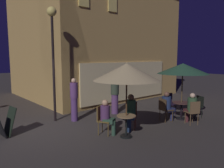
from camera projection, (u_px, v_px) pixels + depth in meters
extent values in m
plane|color=#3B3532|center=(45.00, 130.00, 7.77)|extent=(60.00, 60.00, 0.00)
cube|color=tan|center=(120.00, 37.00, 13.05)|extent=(8.91, 2.23, 7.53)
cube|color=tan|center=(47.00, 37.00, 12.99)|extent=(2.23, 7.75, 7.53)
cube|color=#F2D570|center=(112.00, 2.00, 11.00)|extent=(0.55, 0.06, 0.95)
cube|color=beige|center=(127.00, 81.00, 12.21)|extent=(6.24, 0.08, 2.10)
cylinder|color=black|center=(54.00, 69.00, 8.64)|extent=(0.10, 0.10, 4.22)
sphere|color=#FADD70|center=(52.00, 12.00, 8.36)|extent=(0.38, 0.38, 0.38)
cube|color=black|center=(10.00, 121.00, 7.22)|extent=(0.35, 0.58, 0.93)
cylinder|color=black|center=(181.00, 119.00, 9.13)|extent=(0.40, 0.40, 0.03)
cylinder|color=black|center=(181.00, 111.00, 9.09)|extent=(0.06, 0.06, 0.69)
cylinder|color=#4C2E2C|center=(181.00, 103.00, 9.05)|extent=(0.72, 0.72, 0.03)
cylinder|color=black|center=(126.00, 136.00, 7.12)|extent=(0.40, 0.40, 0.03)
cylinder|color=black|center=(126.00, 127.00, 7.08)|extent=(0.06, 0.06, 0.69)
cylinder|color=olive|center=(126.00, 116.00, 7.03)|extent=(0.62, 0.62, 0.03)
cylinder|color=black|center=(181.00, 118.00, 9.13)|extent=(0.36, 0.36, 0.06)
cylinder|color=brown|center=(182.00, 92.00, 8.99)|extent=(0.05, 0.05, 2.29)
cone|color=#254933|center=(183.00, 69.00, 8.87)|extent=(2.05, 2.05, 0.43)
cylinder|color=black|center=(126.00, 136.00, 7.12)|extent=(0.36, 0.36, 0.06)
cylinder|color=#51351D|center=(126.00, 102.00, 6.97)|extent=(0.05, 0.05, 2.36)
cone|color=tan|center=(127.00, 72.00, 6.85)|extent=(2.13, 2.13, 0.55)
cylinder|color=#4D3923|center=(167.00, 114.00, 9.00)|extent=(0.03, 0.03, 0.48)
cylinder|color=#4D3923|center=(172.00, 116.00, 8.69)|extent=(0.03, 0.03, 0.48)
cylinder|color=#4D3923|center=(160.00, 115.00, 8.85)|extent=(0.03, 0.03, 0.48)
cylinder|color=#4D3923|center=(165.00, 117.00, 8.54)|extent=(0.03, 0.03, 0.48)
cube|color=#4D3923|center=(166.00, 110.00, 8.74)|extent=(0.54, 0.54, 0.03)
cube|color=#4D3923|center=(162.00, 104.00, 8.62)|extent=(0.15, 0.43, 0.44)
cylinder|color=brown|center=(185.00, 118.00, 8.54)|extent=(0.03, 0.03, 0.46)
cylinder|color=brown|center=(193.00, 117.00, 8.63)|extent=(0.03, 0.03, 0.46)
cylinder|color=brown|center=(190.00, 120.00, 8.22)|extent=(0.03, 0.03, 0.46)
cylinder|color=brown|center=(198.00, 119.00, 8.31)|extent=(0.03, 0.03, 0.46)
cube|color=brown|center=(192.00, 112.00, 8.39)|extent=(0.56, 0.56, 0.04)
cube|color=brown|center=(195.00, 107.00, 8.18)|extent=(0.40, 0.21, 0.43)
cylinder|color=black|center=(195.00, 114.00, 9.11)|extent=(0.03, 0.03, 0.47)
cylinder|color=black|center=(190.00, 112.00, 9.44)|extent=(0.03, 0.03, 0.47)
cylinder|color=black|center=(202.00, 113.00, 9.22)|extent=(0.03, 0.03, 0.47)
cylinder|color=black|center=(196.00, 111.00, 9.55)|extent=(0.03, 0.03, 0.47)
cube|color=black|center=(196.00, 107.00, 9.30)|extent=(0.57, 0.57, 0.03)
cube|color=black|center=(200.00, 101.00, 9.33)|extent=(0.20, 0.42, 0.43)
cylinder|color=black|center=(176.00, 110.00, 9.72)|extent=(0.03, 0.03, 0.45)
cylinder|color=black|center=(169.00, 111.00, 9.61)|extent=(0.03, 0.03, 0.45)
cylinder|color=black|center=(171.00, 109.00, 10.03)|extent=(0.03, 0.03, 0.45)
cylinder|color=black|center=(165.00, 109.00, 9.92)|extent=(0.03, 0.03, 0.45)
cube|color=black|center=(170.00, 104.00, 9.79)|extent=(0.53, 0.53, 0.04)
cube|color=black|center=(168.00, 98.00, 9.93)|extent=(0.40, 0.18, 0.47)
cylinder|color=brown|center=(134.00, 125.00, 7.66)|extent=(0.03, 0.03, 0.47)
cylinder|color=brown|center=(125.00, 124.00, 7.74)|extent=(0.03, 0.03, 0.47)
cylinder|color=brown|center=(136.00, 122.00, 7.96)|extent=(0.03, 0.03, 0.47)
cylinder|color=brown|center=(127.00, 121.00, 8.04)|extent=(0.03, 0.03, 0.47)
cube|color=brown|center=(131.00, 116.00, 7.82)|extent=(0.54, 0.54, 0.04)
cube|color=brown|center=(132.00, 108.00, 7.95)|extent=(0.25, 0.34, 0.49)
cylinder|color=brown|center=(112.00, 127.00, 7.44)|extent=(0.03, 0.03, 0.45)
cylinder|color=brown|center=(108.00, 130.00, 7.12)|extent=(0.03, 0.03, 0.45)
cylinder|color=brown|center=(102.00, 126.00, 7.55)|extent=(0.03, 0.03, 0.45)
cylinder|color=brown|center=(98.00, 129.00, 7.23)|extent=(0.03, 0.03, 0.45)
cube|color=brown|center=(105.00, 121.00, 7.30)|extent=(0.59, 0.59, 0.04)
cube|color=brown|center=(100.00, 113.00, 7.34)|extent=(0.40, 0.25, 0.49)
cube|color=#262950|center=(169.00, 109.00, 8.80)|extent=(0.44, 0.44, 0.14)
cylinder|color=#262950|center=(172.00, 115.00, 8.90)|extent=(0.14, 0.14, 0.49)
cylinder|color=navy|center=(166.00, 103.00, 8.70)|extent=(0.36, 0.36, 0.53)
sphere|color=brown|center=(167.00, 94.00, 8.66)|extent=(0.21, 0.21, 0.21)
cube|color=#4F2226|center=(190.00, 111.00, 8.53)|extent=(0.47, 0.47, 0.14)
cylinder|color=#4F2226|center=(187.00, 116.00, 8.71)|extent=(0.14, 0.14, 0.49)
cylinder|color=#314C2F|center=(192.00, 105.00, 8.36)|extent=(0.35, 0.35, 0.55)
sphere|color=beige|center=(193.00, 96.00, 8.31)|extent=(0.19, 0.19, 0.19)
cube|color=#1D2F4E|center=(130.00, 117.00, 7.68)|extent=(0.50, 0.49, 0.14)
cylinder|color=#1D2F4E|center=(129.00, 125.00, 7.56)|extent=(0.14, 0.14, 0.49)
cylinder|color=#24432B|center=(131.00, 108.00, 7.78)|extent=(0.35, 0.35, 0.58)
sphere|color=brown|center=(131.00, 97.00, 7.73)|extent=(0.23, 0.23, 0.23)
cube|color=#2D4A38|center=(109.00, 121.00, 7.26)|extent=(0.46, 0.47, 0.14)
cylinder|color=#2D4A38|center=(114.00, 128.00, 7.23)|extent=(0.14, 0.14, 0.49)
cylinder|color=#56325E|center=(105.00, 113.00, 7.27)|extent=(0.32, 0.32, 0.50)
sphere|color=tan|center=(105.00, 103.00, 7.23)|extent=(0.21, 0.21, 0.21)
cylinder|color=#5E3B6B|center=(115.00, 104.00, 10.01)|extent=(0.32, 0.32, 0.89)
cylinder|color=#354031|center=(115.00, 88.00, 9.92)|extent=(0.37, 0.37, 0.56)
sphere|color=brown|center=(115.00, 80.00, 9.87)|extent=(0.19, 0.19, 0.19)
cylinder|color=#56366E|center=(74.00, 109.00, 8.85)|extent=(0.27, 0.27, 0.94)
cylinder|color=#5C386C|center=(74.00, 90.00, 8.75)|extent=(0.31, 0.31, 0.62)
sphere|color=tan|center=(74.00, 81.00, 8.70)|extent=(0.20, 0.20, 0.20)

